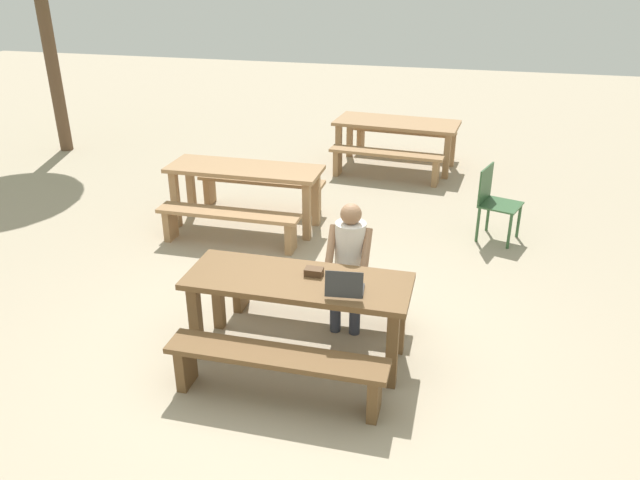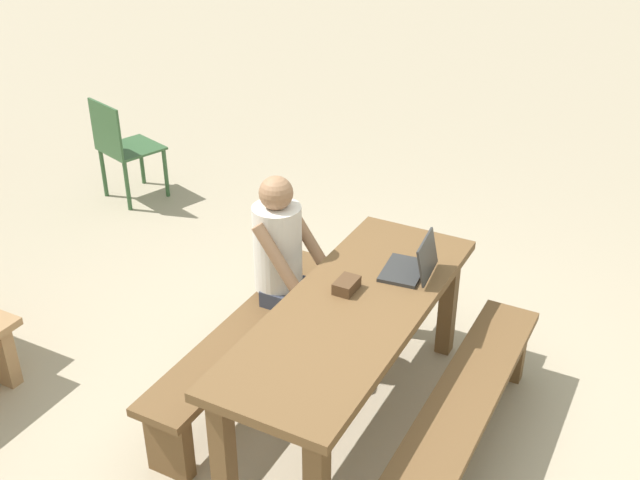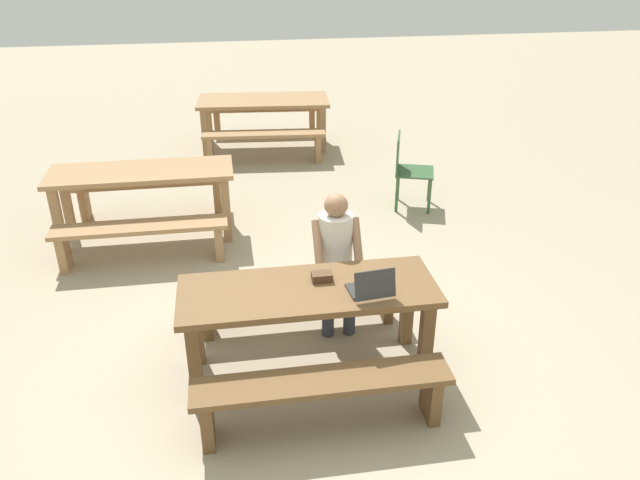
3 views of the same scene
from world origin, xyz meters
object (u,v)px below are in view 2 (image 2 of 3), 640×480
Objects in this scene: picnic_table_front at (352,326)px; plastic_chair at (123,147)px; small_pouch at (347,285)px; laptop at (413,265)px; person_seated at (284,260)px.

picnic_table_front is 2.11× the size of plastic_chair.
plastic_chair is (1.50, 2.81, -0.30)m from small_pouch.
picnic_table_front is 5.82× the size of laptop.
laptop is 3.29m from plastic_chair.
person_seated is 1.35× the size of plastic_chair.
person_seated reaches higher than laptop.
picnic_table_front is 0.21m from small_pouch.
small_pouch is at bearing -43.91° from laptop.
small_pouch reaches higher than picnic_table_front.
laptop is 0.39m from small_pouch.
small_pouch is 0.17× the size of plastic_chair.
small_pouch is at bearing -112.17° from person_seated.
picnic_table_front is 3.32m from plastic_chair.
laptop is at bearing -81.27° from person_seated.
laptop is (0.43, -0.15, 0.18)m from picnic_table_front.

